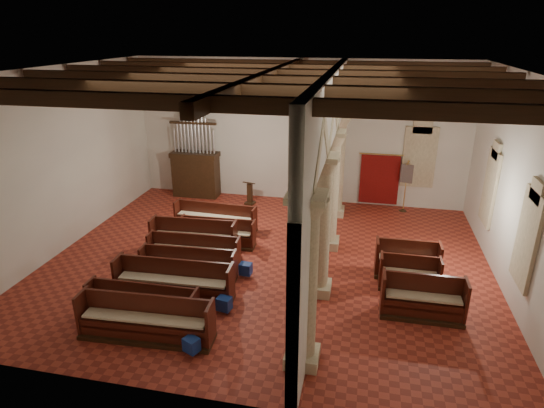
{
  "coord_description": "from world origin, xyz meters",
  "views": [
    {
      "loc": [
        2.87,
        -12.78,
        7.06
      ],
      "look_at": [
        0.04,
        0.5,
        1.82
      ],
      "focal_mm": 30.0,
      "sensor_mm": 36.0,
      "label": 1
    }
  ],
  "objects_px": {
    "pipe_organ": "(196,166)",
    "processional_banner": "(405,194)",
    "nave_pew_0": "(146,325)",
    "lectern": "(250,194)",
    "aisle_pew_0": "(422,303)"
  },
  "relations": [
    {
      "from": "pipe_organ",
      "to": "processional_banner",
      "type": "bearing_deg",
      "value": -0.25
    },
    {
      "from": "pipe_organ",
      "to": "nave_pew_0",
      "type": "distance_m",
      "value": 10.27
    },
    {
      "from": "lectern",
      "to": "aisle_pew_0",
      "type": "bearing_deg",
      "value": -35.55
    },
    {
      "from": "nave_pew_0",
      "to": "aisle_pew_0",
      "type": "height_order",
      "value": "aisle_pew_0"
    },
    {
      "from": "pipe_organ",
      "to": "processional_banner",
      "type": "height_order",
      "value": "pipe_organ"
    },
    {
      "from": "pipe_organ",
      "to": "lectern",
      "type": "bearing_deg",
      "value": -12.44
    },
    {
      "from": "processional_banner",
      "to": "lectern",
      "type": "bearing_deg",
      "value": -157.67
    },
    {
      "from": "pipe_organ",
      "to": "processional_banner",
      "type": "xyz_separation_m",
      "value": [
        9.05,
        -0.04,
        -0.6
      ]
    },
    {
      "from": "pipe_organ",
      "to": "nave_pew_0",
      "type": "relative_size",
      "value": 1.32
    },
    {
      "from": "lectern",
      "to": "processional_banner",
      "type": "bearing_deg",
      "value": 16.55
    },
    {
      "from": "aisle_pew_0",
      "to": "processional_banner",
      "type": "bearing_deg",
      "value": 90.06
    },
    {
      "from": "pipe_organ",
      "to": "aisle_pew_0",
      "type": "xyz_separation_m",
      "value": [
        9.09,
        -7.59,
        -0.98
      ]
    },
    {
      "from": "lectern",
      "to": "nave_pew_0",
      "type": "bearing_deg",
      "value": -79.18
    },
    {
      "from": "aisle_pew_0",
      "to": "lectern",
      "type": "bearing_deg",
      "value": 132.41
    },
    {
      "from": "processional_banner",
      "to": "aisle_pew_0",
      "type": "height_order",
      "value": "processional_banner"
    }
  ]
}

